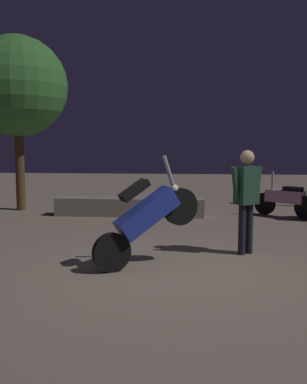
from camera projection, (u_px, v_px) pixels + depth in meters
The scene contains 6 objects.
ground_plane at pixel (175, 272), 6.26m from camera, with size 40.00×40.00×0.00m, color #756656.
motorcycle_blue_foreground at pixel (147, 217), 6.41m from camera, with size 1.47×0.95×1.63m.
motorcycle_pink_parked_left at pixel (285, 199), 10.86m from camera, with size 1.36×1.12×1.11m.
person_rider_beside at pixel (246, 192), 7.17m from camera, with size 0.58×0.47×1.70m.
tree_left_bg at pixel (17, 87), 11.71m from camera, with size 2.65×2.65×4.64m.
planter_wall_low at pixel (129, 207), 11.03m from camera, with size 3.71×0.50×0.45m.
Camera 1 is at (0.27, -6.10, 1.81)m, focal length 41.41 mm.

